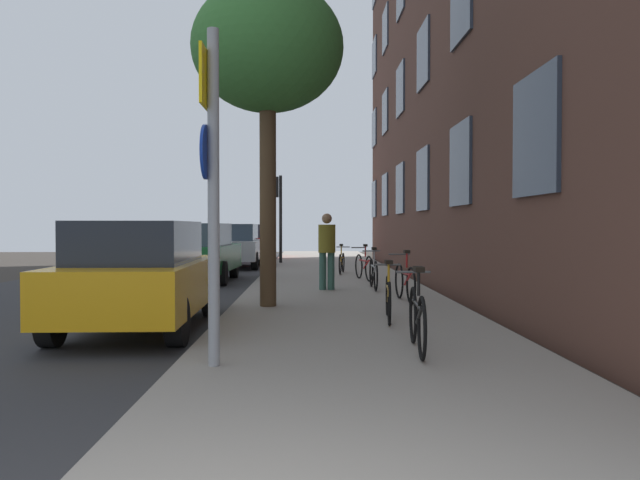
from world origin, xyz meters
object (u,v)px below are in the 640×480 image
(car_2, at_px, (236,245))
(car_3, at_px, (253,242))
(traffic_light, at_px, (278,203))
(bicycle_1, at_px, (388,297))
(sign_post, at_px, (211,174))
(bicycle_4, at_px, (364,266))
(bicycle_5, at_px, (342,262))
(pedestrian_0, at_px, (327,246))
(car_0, at_px, (141,274))
(bicycle_0, at_px, (417,318))
(tree_near, at_px, (268,50))
(bicycle_3, at_px, (374,273))
(bicycle_2, at_px, (405,281))
(car_1, at_px, (200,252))

(car_2, height_order, car_3, same)
(traffic_light, distance_m, car_3, 4.71)
(bicycle_1, bearing_deg, sign_post, -125.54)
(bicycle_4, distance_m, car_2, 7.93)
(bicycle_5, xyz_separation_m, pedestrian_0, (-0.59, -4.93, 0.64))
(bicycle_1, height_order, car_0, car_0)
(bicycle_4, height_order, pedestrian_0, pedestrian_0)
(sign_post, height_order, bicycle_1, sign_post)
(car_3, bearing_deg, bicycle_5, -70.22)
(traffic_light, bearing_deg, pedestrian_0, -81.33)
(bicycle_1, height_order, car_2, car_2)
(bicycle_0, bearing_deg, bicycle_1, 90.77)
(bicycle_0, bearing_deg, car_2, 103.59)
(traffic_light, distance_m, tree_near, 13.69)
(bicycle_0, relative_size, bicycle_3, 1.00)
(sign_post, relative_size, car_3, 0.85)
(bicycle_2, height_order, bicycle_5, bicycle_2)
(bicycle_2, bearing_deg, car_0, -149.19)
(traffic_light, bearing_deg, car_2, -138.04)
(bicycle_4, distance_m, car_3, 12.95)
(bicycle_2, relative_size, bicycle_4, 1.08)
(traffic_light, xyz_separation_m, bicycle_5, (2.21, -5.69, -2.00))
(bicycle_0, distance_m, car_0, 4.36)
(bicycle_0, bearing_deg, tree_near, 115.33)
(sign_post, relative_size, car_2, 0.85)
(bicycle_0, height_order, pedestrian_0, pedestrian_0)
(bicycle_0, relative_size, car_0, 0.39)
(bicycle_0, height_order, bicycle_5, bicycle_0)
(sign_post, height_order, car_3, sign_post)
(bicycle_0, relative_size, bicycle_2, 0.98)
(sign_post, bearing_deg, pedestrian_0, 79.73)
(traffic_light, bearing_deg, bicycle_3, -75.62)
(traffic_light, relative_size, pedestrian_0, 1.98)
(bicycle_0, relative_size, bicycle_4, 1.05)
(bicycle_0, bearing_deg, bicycle_3, 88.16)
(car_3, bearing_deg, bicycle_2, -75.59)
(sign_post, distance_m, traffic_light, 18.39)
(sign_post, xyz_separation_m, traffic_light, (-0.21, 18.38, 0.36))
(bicycle_2, relative_size, pedestrian_0, 1.02)
(bicycle_3, xyz_separation_m, bicycle_4, (-0.01, 2.40, -0.00))
(bicycle_5, height_order, car_1, car_1)
(bicycle_2, height_order, car_2, car_2)
(tree_near, height_order, bicycle_3, tree_near)
(car_1, bearing_deg, traffic_light, 75.79)
(tree_near, xyz_separation_m, bicycle_4, (2.20, 5.42, -4.21))
(traffic_light, xyz_separation_m, pedestrian_0, (1.62, -10.62, -1.36))
(bicycle_3, bearing_deg, car_0, -128.55)
(bicycle_3, xyz_separation_m, car_0, (-3.97, -4.98, 0.35))
(car_3, bearing_deg, car_2, -91.47)
(car_2, bearing_deg, pedestrian_0, -71.44)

